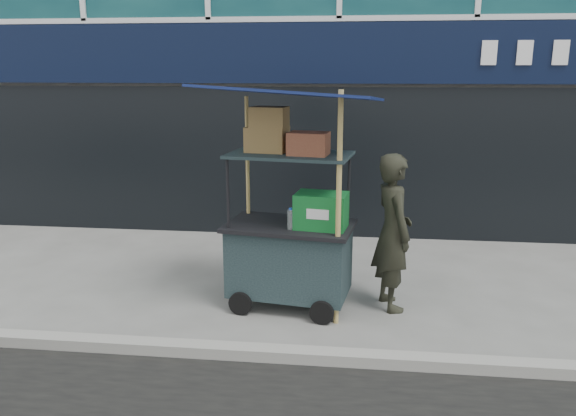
# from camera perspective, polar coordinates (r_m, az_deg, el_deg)

# --- Properties ---
(ground) EXTENTS (80.00, 80.00, 0.00)m
(ground) POSITION_cam_1_polar(r_m,az_deg,el_deg) (5.66, 3.37, -14.37)
(ground) COLOR slate
(ground) RESTS_ON ground
(curb) EXTENTS (80.00, 0.18, 0.12)m
(curb) POSITION_cam_1_polar(r_m,az_deg,el_deg) (5.46, 3.25, -14.81)
(curb) COLOR gray
(curb) RESTS_ON ground
(vendor_cart) EXTENTS (2.05, 1.59, 2.54)m
(vendor_cart) POSITION_cam_1_polar(r_m,az_deg,el_deg) (6.33, 0.34, -2.45)
(vendor_cart) COLOR black
(vendor_cart) RESTS_ON ground
(vendor_man) EXTENTS (0.60, 0.75, 1.79)m
(vendor_man) POSITION_cam_1_polar(r_m,az_deg,el_deg) (6.42, 10.60, -2.42)
(vendor_man) COLOR black
(vendor_man) RESTS_ON ground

